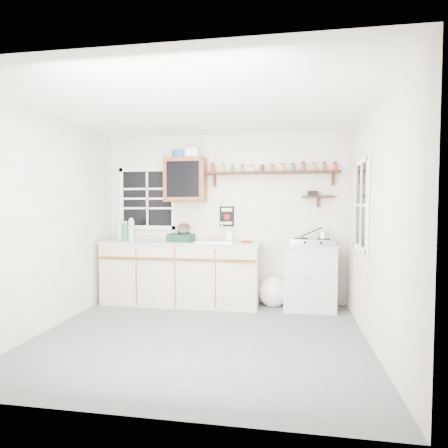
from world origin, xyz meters
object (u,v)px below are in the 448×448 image
(main_cabinet, at_px, (181,272))
(spice_shelf, at_px, (272,172))
(upper_cabinet, at_px, (185,180))
(dish_rack, at_px, (182,236))
(right_cabinet, at_px, (309,276))
(hotplate, at_px, (312,241))

(main_cabinet, distance_m, spice_shelf, 1.98)
(upper_cabinet, relative_size, dish_rack, 1.72)
(right_cabinet, relative_size, hotplate, 1.48)
(right_cabinet, distance_m, upper_cabinet, 2.26)
(right_cabinet, height_order, dish_rack, dish_rack)
(main_cabinet, height_order, spice_shelf, spice_shelf)
(main_cabinet, distance_m, hotplate, 1.93)
(right_cabinet, xyz_separation_m, dish_rack, (-1.82, -0.04, 0.55))
(main_cabinet, distance_m, dish_rack, 0.54)
(right_cabinet, height_order, hotplate, hotplate)
(upper_cabinet, height_order, spice_shelf, upper_cabinet)
(dish_rack, bearing_deg, hotplate, 6.16)
(main_cabinet, distance_m, upper_cabinet, 1.37)
(upper_cabinet, relative_size, hotplate, 1.06)
(right_cabinet, distance_m, spice_shelf, 1.58)
(main_cabinet, relative_size, upper_cabinet, 3.55)
(spice_shelf, relative_size, hotplate, 3.10)
(spice_shelf, xyz_separation_m, dish_rack, (-1.29, -0.23, -0.93))
(upper_cabinet, bearing_deg, spice_shelf, 3.10)
(main_cabinet, xyz_separation_m, spice_shelf, (1.31, 0.21, 1.47))
(main_cabinet, bearing_deg, hotplate, 0.17)
(upper_cabinet, distance_m, spice_shelf, 1.28)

